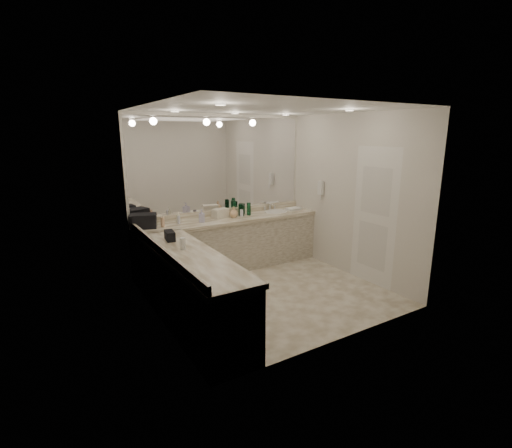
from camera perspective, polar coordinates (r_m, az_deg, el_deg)
floor at (r=5.56m, az=1.80°, el=-10.46°), size 3.20×3.20×0.00m
ceiling at (r=5.09m, az=2.03°, el=17.33°), size 3.20×3.20×0.00m
wall_back at (r=6.46m, az=-5.40°, el=4.95°), size 3.20×0.02×2.60m
wall_left at (r=4.52m, az=-15.36°, el=0.70°), size 0.02×3.00×2.60m
wall_right at (r=6.18m, az=14.48°, el=4.17°), size 0.02×3.00×2.60m
vanity_back_base at (r=6.39m, az=-4.04°, el=-3.22°), size 3.20×0.60×0.84m
vanity_back_top at (r=6.27m, az=-4.07°, el=0.70°), size 3.20×0.64×0.06m
vanity_left_base at (r=4.61m, az=-9.96°, el=-10.30°), size 0.60×2.40×0.84m
vanity_left_top at (r=4.45m, az=-10.07°, el=-4.97°), size 0.64×2.42×0.06m
backsplash_back at (r=6.50m, az=-5.25°, el=1.88°), size 3.20×0.04×0.10m
backsplash_left at (r=4.61m, az=-14.84°, el=-3.51°), size 0.04×3.00×0.10m
mirror_back at (r=6.39m, az=-5.45°, el=9.14°), size 3.12×0.01×1.55m
mirror_left at (r=4.44m, az=-15.60°, el=6.70°), size 0.01×2.92×1.55m
sink at (r=6.75m, az=3.08°, el=1.87°), size 0.44×0.44×0.03m
faucet at (r=6.90m, az=2.11°, el=2.78°), size 0.24×0.16×0.14m
wall_phone at (r=6.64m, az=9.92°, el=5.48°), size 0.06×0.10×0.24m
door at (r=5.88m, az=17.70°, el=1.00°), size 0.02×0.82×2.10m
black_toiletry_bag at (r=5.81m, az=-16.99°, el=0.50°), size 0.45×0.36×0.22m
black_bag_spill at (r=5.05m, az=-13.12°, el=-1.72°), size 0.14×0.25×0.13m
cream_cosmetic_case at (r=6.27m, az=-5.52°, el=1.67°), size 0.29×0.22×0.15m
hand_towel at (r=6.92m, az=5.79°, el=2.34°), size 0.28×0.20×0.04m
lotion_left at (r=4.61m, az=-11.23°, el=-2.94°), size 0.07×0.07×0.16m
soap_bottle_a at (r=6.00m, az=-11.87°, el=1.03°), size 0.09×0.09×0.18m
soap_bottle_b at (r=5.98m, az=-8.36°, el=1.27°), size 0.12×0.12×0.21m
soap_bottle_c at (r=6.27m, az=-3.46°, el=1.85°), size 0.17×0.17×0.18m
green_bottle_0 at (r=6.38m, az=-2.42°, el=2.19°), size 0.07×0.07×0.21m
green_bottle_1 at (r=6.37m, az=-2.13°, el=2.10°), size 0.07×0.07×0.19m
green_bottle_2 at (r=6.50m, az=-2.37°, el=2.35°), size 0.06×0.06×0.20m
green_bottle_3 at (r=6.43m, az=-1.12°, el=2.33°), size 0.07×0.07×0.22m
green_bottle_4 at (r=6.54m, az=-1.99°, el=2.36°), size 0.07×0.07×0.18m
amenity_bottle_0 at (r=6.19m, az=-8.28°, el=1.18°), size 0.06×0.06×0.10m
amenity_bottle_1 at (r=5.81m, az=-14.17°, el=0.30°), size 0.06×0.06×0.15m
amenity_bottle_2 at (r=6.34m, az=-2.24°, el=1.72°), size 0.06×0.06×0.12m
amenity_bottle_3 at (r=5.76m, az=-15.35°, el=0.00°), size 0.06×0.06×0.12m
amenity_bottle_4 at (r=5.93m, az=-11.78°, el=0.61°), size 0.04×0.04×0.13m
amenity_bottle_5 at (r=6.24m, az=-6.26°, el=1.20°), size 0.06×0.06×0.07m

